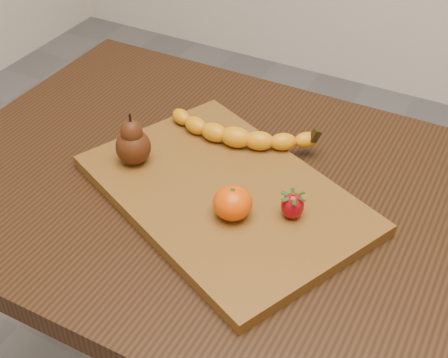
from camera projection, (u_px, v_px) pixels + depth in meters
The scene contains 6 objects.
table at pixel (226, 230), 1.09m from camera, with size 1.00×0.70×0.76m.
cutting_board at pixel (224, 194), 1.00m from camera, with size 0.45×0.30×0.02m, color brown.
banana at pixel (236, 137), 1.07m from camera, with size 0.23×0.06×0.04m, color orange, non-canonical shape.
pear at pixel (132, 139), 1.02m from camera, with size 0.06×0.06×0.09m, color #421C0A, non-canonical shape.
mandarin at pixel (233, 203), 0.92m from camera, with size 0.06×0.06×0.05m, color #DC4702.
strawberry at pixel (293, 205), 0.93m from camera, with size 0.03×0.03×0.04m, color #9A040F, non-canonical shape.
Camera 1 is at (0.37, -0.70, 1.41)m, focal length 50.00 mm.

